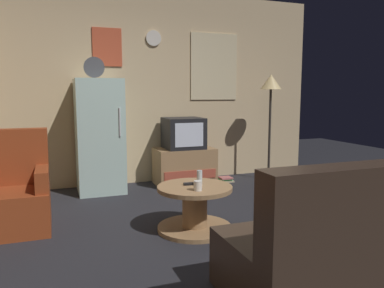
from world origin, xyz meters
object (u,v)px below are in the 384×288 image
at_px(couch, 357,247).
at_px(mug_ceramic_white, 198,186).
at_px(fridge, 100,136).
at_px(wine_glass, 200,178).
at_px(coffee_table, 195,208).
at_px(armchair, 12,195).
at_px(standing_lamp, 271,90).
at_px(tv_stand, 184,166).
at_px(crt_tv, 183,133).
at_px(book_stack, 225,180).
at_px(remote_control, 191,184).

bearing_deg(couch, mug_ceramic_white, 115.95).
xyz_separation_m(fridge, wine_glass, (0.72, -1.81, -0.24)).
height_order(coffee_table, armchair, armchair).
bearing_deg(wine_glass, standing_lamp, 42.83).
xyz_separation_m(tv_stand, crt_tv, (-0.01, -0.00, 0.48)).
relative_size(coffee_table, mug_ceramic_white, 8.00).
xyz_separation_m(armchair, couch, (2.24, -2.10, -0.03)).
relative_size(fridge, crt_tv, 3.28).
xyz_separation_m(tv_stand, coffee_table, (-0.52, -1.82, -0.04)).
bearing_deg(armchair, mug_ceramic_white, -26.81).
height_order(fridge, armchair, fridge).
distance_m(standing_lamp, book_stack, 1.50).
bearing_deg(couch, crt_tv, 91.43).
height_order(crt_tv, wine_glass, crt_tv).
bearing_deg(tv_stand, book_stack, -9.19).
bearing_deg(mug_ceramic_white, fridge, 107.92).
bearing_deg(coffee_table, crt_tv, 74.35).
relative_size(fridge, tv_stand, 2.11).
relative_size(fridge, coffee_table, 2.46).
bearing_deg(mug_ceramic_white, book_stack, 58.20).
distance_m(fridge, standing_lamp, 2.58).
height_order(fridge, book_stack, fridge).
relative_size(tv_stand, wine_glass, 5.60).
distance_m(tv_stand, coffee_table, 1.89).
bearing_deg(remote_control, couch, -63.22).
relative_size(fridge, armchair, 1.84).
xyz_separation_m(crt_tv, armchair, (-2.15, -1.17, -0.41)).
xyz_separation_m(tv_stand, armchair, (-2.17, -1.18, 0.08)).
relative_size(crt_tv, couch, 0.32).
height_order(remote_control, book_stack, remote_control).
bearing_deg(book_stack, standing_lamp, -6.24).
xyz_separation_m(standing_lamp, book_stack, (-0.69, 0.08, -1.32)).
xyz_separation_m(crt_tv, remote_control, (-0.52, -1.76, -0.30)).
bearing_deg(coffee_table, book_stack, 56.51).
bearing_deg(fridge, tv_stand, 0.88).
bearing_deg(standing_lamp, mug_ceramic_white, -135.77).
xyz_separation_m(crt_tv, standing_lamp, (1.32, -0.17, 0.61)).
distance_m(coffee_table, wine_glass, 0.30).
bearing_deg(couch, fridge, 111.20).
relative_size(crt_tv, mug_ceramic_white, 6.00).
height_order(mug_ceramic_white, remote_control, mug_ceramic_white).
bearing_deg(armchair, wine_glass, -21.16).
relative_size(standing_lamp, mug_ceramic_white, 17.67).
relative_size(standing_lamp, coffee_table, 2.21).
distance_m(wine_glass, armchair, 1.82).
height_order(tv_stand, remote_control, tv_stand).
bearing_deg(crt_tv, book_stack, -8.90).
distance_m(mug_ceramic_white, couch, 1.44).
xyz_separation_m(tv_stand, mug_ceramic_white, (-0.56, -1.99, 0.22)).
relative_size(wine_glass, book_stack, 0.70).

